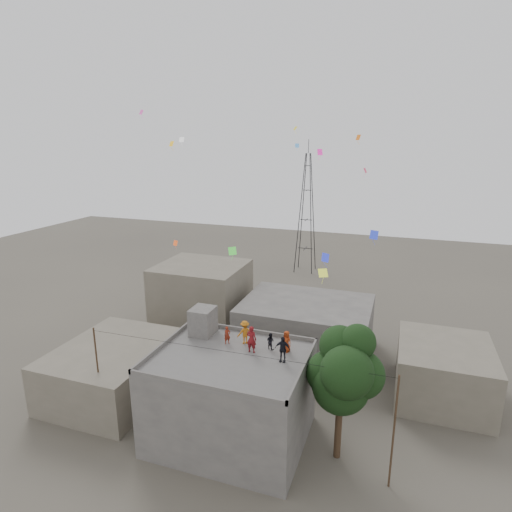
% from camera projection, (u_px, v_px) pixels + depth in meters
% --- Properties ---
extents(ground, '(140.00, 140.00, 0.00)m').
position_uv_depth(ground, '(231.00, 436.00, 29.61)').
color(ground, '#48433B').
rests_on(ground, ground).
extents(main_building, '(10.00, 8.00, 6.10)m').
position_uv_depth(main_building, '(231.00, 398.00, 28.81)').
color(main_building, '#534F4D').
rests_on(main_building, ground).
extents(parapet, '(10.00, 8.00, 0.30)m').
position_uv_depth(parapet, '(230.00, 355.00, 27.97)').
color(parapet, '#534F4D').
rests_on(parapet, main_building).
extents(stair_head_box, '(1.60, 1.80, 2.00)m').
position_uv_depth(stair_head_box, '(203.00, 321.00, 31.13)').
color(stair_head_box, '#534F4D').
rests_on(stair_head_box, main_building).
extents(neighbor_west, '(8.00, 10.00, 4.00)m').
position_uv_depth(neighbor_west, '(114.00, 369.00, 34.40)').
color(neighbor_west, '#625C4D').
rests_on(neighbor_west, ground).
extents(neighbor_north, '(12.00, 9.00, 5.00)m').
position_uv_depth(neighbor_north, '(306.00, 327.00, 41.07)').
color(neighbor_north, '#534F4D').
rests_on(neighbor_north, ground).
extents(neighbor_northwest, '(9.00, 8.00, 7.00)m').
position_uv_depth(neighbor_northwest, '(202.00, 296.00, 46.45)').
color(neighbor_northwest, '#625C4D').
rests_on(neighbor_northwest, ground).
extents(neighbor_east, '(7.00, 8.00, 4.40)m').
position_uv_depth(neighbor_east, '(443.00, 372.00, 33.69)').
color(neighbor_east, '#625C4D').
rests_on(neighbor_east, ground).
extents(tree, '(4.90, 4.60, 9.10)m').
position_uv_depth(tree, '(345.00, 372.00, 26.21)').
color(tree, black).
rests_on(tree, ground).
extents(utility_line, '(20.12, 0.62, 7.40)m').
position_uv_depth(utility_line, '(230.00, 400.00, 27.31)').
color(utility_line, black).
rests_on(utility_line, ground).
extents(transmission_tower, '(2.97, 2.97, 20.01)m').
position_uv_depth(transmission_tower, '(306.00, 213.00, 64.95)').
color(transmission_tower, black).
rests_on(transmission_tower, ground).
extents(person_red_adult, '(0.69, 0.46, 1.88)m').
position_uv_depth(person_red_adult, '(251.00, 339.00, 28.43)').
color(person_red_adult, maroon).
rests_on(person_red_adult, main_building).
extents(person_orange_child, '(0.81, 0.63, 1.47)m').
position_uv_depth(person_orange_child, '(286.00, 341.00, 28.59)').
color(person_orange_child, '#A13412').
rests_on(person_orange_child, main_building).
extents(person_dark_child, '(0.68, 0.61, 1.16)m').
position_uv_depth(person_dark_child, '(270.00, 341.00, 28.98)').
color(person_dark_child, black).
rests_on(person_dark_child, main_building).
extents(person_dark_adult, '(1.02, 0.45, 1.73)m').
position_uv_depth(person_dark_adult, '(283.00, 349.00, 27.26)').
color(person_dark_adult, black).
rests_on(person_dark_adult, main_building).
extents(person_orange_adult, '(1.23, 1.19, 1.69)m').
position_uv_depth(person_orange_adult, '(245.00, 332.00, 29.69)').
color(person_orange_adult, '#B86615').
rests_on(person_orange_adult, main_building).
extents(person_red_child, '(0.54, 0.54, 1.26)m').
position_uv_depth(person_red_child, '(227.00, 335.00, 29.72)').
color(person_red_child, maroon).
rests_on(person_red_child, main_building).
extents(kites, '(18.32, 16.03, 10.76)m').
position_uv_depth(kites, '(279.00, 195.00, 31.08)').
color(kites, '#E34B17').
rests_on(kites, ground).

